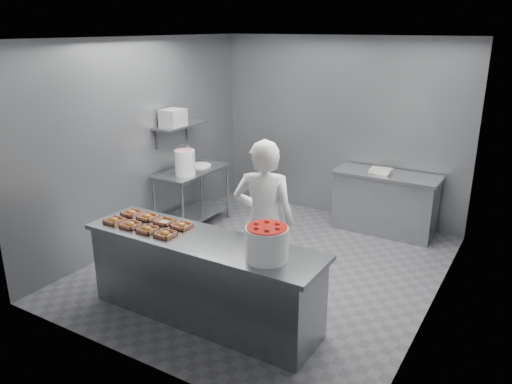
# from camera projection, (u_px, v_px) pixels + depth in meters

# --- Properties ---
(floor) EXTENTS (4.50, 4.50, 0.00)m
(floor) POSITION_uv_depth(u_px,v_px,m) (268.00, 267.00, 6.38)
(floor) COLOR #4C4C51
(floor) RESTS_ON ground
(ceiling) EXTENTS (4.50, 4.50, 0.00)m
(ceiling) POSITION_uv_depth(u_px,v_px,m) (270.00, 38.00, 5.49)
(ceiling) COLOR white
(ceiling) RESTS_ON wall_back
(wall_back) EXTENTS (4.00, 0.04, 2.80)m
(wall_back) POSITION_uv_depth(u_px,v_px,m) (340.00, 129.00, 7.76)
(wall_back) COLOR slate
(wall_back) RESTS_ON ground
(wall_left) EXTENTS (0.04, 4.50, 2.80)m
(wall_left) POSITION_uv_depth(u_px,v_px,m) (143.00, 142.00, 6.91)
(wall_left) COLOR slate
(wall_left) RESTS_ON ground
(wall_right) EXTENTS (0.04, 4.50, 2.80)m
(wall_right) POSITION_uv_depth(u_px,v_px,m) (443.00, 187.00, 4.96)
(wall_right) COLOR slate
(wall_right) RESTS_ON ground
(service_counter) EXTENTS (2.60, 0.70, 0.90)m
(service_counter) POSITION_uv_depth(u_px,v_px,m) (203.00, 279.00, 5.13)
(service_counter) COLOR slate
(service_counter) RESTS_ON ground
(prep_table) EXTENTS (0.60, 1.20, 0.90)m
(prep_table) POSITION_uv_depth(u_px,v_px,m) (192.00, 189.00, 7.48)
(prep_table) COLOR slate
(prep_table) RESTS_ON ground
(back_counter) EXTENTS (1.50, 0.60, 0.90)m
(back_counter) POSITION_uv_depth(u_px,v_px,m) (385.00, 203.00, 7.34)
(back_counter) COLOR slate
(back_counter) RESTS_ON ground
(wall_shelf) EXTENTS (0.35, 0.90, 0.03)m
(wall_shelf) POSITION_uv_depth(u_px,v_px,m) (180.00, 125.00, 7.26)
(wall_shelf) COLOR slate
(wall_shelf) RESTS_ON wall_left
(tray_0) EXTENTS (0.19, 0.18, 0.06)m
(tray_0) POSITION_uv_depth(u_px,v_px,m) (114.00, 220.00, 5.41)
(tray_0) COLOR tan
(tray_0) RESTS_ON service_counter
(tray_1) EXTENTS (0.19, 0.18, 0.06)m
(tray_1) POSITION_uv_depth(u_px,v_px,m) (131.00, 225.00, 5.29)
(tray_1) COLOR tan
(tray_1) RESTS_ON service_counter
(tray_2) EXTENTS (0.19, 0.18, 0.06)m
(tray_2) POSITION_uv_depth(u_px,v_px,m) (148.00, 229.00, 5.17)
(tray_2) COLOR tan
(tray_2) RESTS_ON service_counter
(tray_3) EXTENTS (0.19, 0.18, 0.06)m
(tray_3) POSITION_uv_depth(u_px,v_px,m) (165.00, 234.00, 5.05)
(tray_3) COLOR tan
(tray_3) RESTS_ON service_counter
(tray_4) EXTENTS (0.19, 0.18, 0.06)m
(tray_4) POSITION_uv_depth(u_px,v_px,m) (132.00, 213.00, 5.62)
(tray_4) COLOR tan
(tray_4) RESTS_ON service_counter
(tray_5) EXTENTS (0.19, 0.18, 0.06)m
(tray_5) POSITION_uv_depth(u_px,v_px,m) (148.00, 217.00, 5.50)
(tray_5) COLOR tan
(tray_5) RESTS_ON service_counter
(tray_6) EXTENTS (0.19, 0.18, 0.04)m
(tray_6) POSITION_uv_depth(u_px,v_px,m) (165.00, 221.00, 5.38)
(tray_6) COLOR tan
(tray_6) RESTS_ON service_counter
(tray_7) EXTENTS (0.19, 0.18, 0.06)m
(tray_7) POSITION_uv_depth(u_px,v_px,m) (182.00, 225.00, 5.27)
(tray_7) COLOR tan
(tray_7) RESTS_ON service_counter
(worker) EXTENTS (0.78, 0.64, 1.83)m
(worker) POSITION_uv_depth(u_px,v_px,m) (264.00, 222.00, 5.39)
(worker) COLOR white
(worker) RESTS_ON ground
(strawberry_tub) EXTENTS (0.39, 0.39, 0.32)m
(strawberry_tub) POSITION_uv_depth(u_px,v_px,m) (267.00, 242.00, 4.50)
(strawberry_tub) COLOR white
(strawberry_tub) RESTS_ON service_counter
(glaze_bucket) EXTENTS (0.30, 0.29, 0.44)m
(glaze_bucket) POSITION_uv_depth(u_px,v_px,m) (185.00, 162.00, 7.07)
(glaze_bucket) COLOR white
(glaze_bucket) RESTS_ON prep_table
(bucket_lid) EXTENTS (0.39, 0.39, 0.03)m
(bucket_lid) POSITION_uv_depth(u_px,v_px,m) (200.00, 165.00, 7.57)
(bucket_lid) COLOR white
(bucket_lid) RESTS_ON prep_table
(rag) EXTENTS (0.18, 0.16, 0.02)m
(rag) POSITION_uv_depth(u_px,v_px,m) (199.00, 164.00, 7.65)
(rag) COLOR #CCB28C
(rag) RESTS_ON prep_table
(appliance) EXTENTS (0.28, 0.32, 0.24)m
(appliance) POSITION_uv_depth(u_px,v_px,m) (173.00, 118.00, 7.09)
(appliance) COLOR gray
(appliance) RESTS_ON wall_shelf
(paper_stack) EXTENTS (0.32, 0.25, 0.06)m
(paper_stack) POSITION_uv_depth(u_px,v_px,m) (381.00, 171.00, 7.23)
(paper_stack) COLOR silver
(paper_stack) RESTS_ON back_counter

